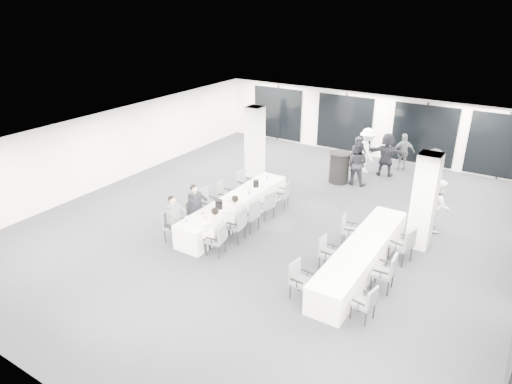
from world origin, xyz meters
TOP-DOWN VIEW (x-y plane):
  - room at (0.89, 1.11)m, footprint 14.04×16.04m
  - column_left at (-2.80, 3.20)m, footprint 0.60×0.60m
  - column_right at (4.20, 1.00)m, footprint 0.60×0.60m
  - banquet_table_main at (-1.20, -0.47)m, footprint 0.90×5.00m
  - banquet_table_side at (3.26, -1.10)m, footprint 0.90×5.00m
  - cocktail_table at (0.32, 4.34)m, footprint 0.86×0.86m
  - chair_main_left_near at (-2.03, -2.58)m, footprint 0.58×0.61m
  - chair_main_left_second at (-2.02, -1.57)m, footprint 0.49×0.53m
  - chair_main_left_mid at (-2.04, -0.87)m, footprint 0.51×0.58m
  - chair_main_left_fourth at (-2.03, 0.04)m, footprint 0.55×0.58m
  - chair_main_left_far at (-2.03, 1.24)m, footprint 0.55×0.59m
  - chair_main_right_near at (-0.37, -2.51)m, footprint 0.54×0.58m
  - chair_main_right_second at (-0.36, -1.57)m, footprint 0.56×0.61m
  - chair_main_right_mid at (-0.36, -0.84)m, footprint 0.55×0.61m
  - chair_main_right_fourth at (-0.37, 0.11)m, footprint 0.58×0.60m
  - chair_main_right_far at (-0.37, 1.19)m, footprint 0.53×0.56m
  - chair_side_left_near at (2.42, -3.04)m, footprint 0.51×0.56m
  - chair_side_left_mid at (2.43, -1.49)m, footprint 0.45×0.50m
  - chair_side_left_far at (2.43, -0.01)m, footprint 0.52×0.56m
  - chair_side_right_near at (4.08, -3.03)m, footprint 0.51×0.54m
  - chair_side_right_mid at (4.09, -1.68)m, footprint 0.53×0.58m
  - chair_side_right_far at (4.09, -0.18)m, footprint 0.63×0.66m
  - seated_guest_a at (-1.86, -2.56)m, footprint 0.50×0.38m
  - seated_guest_b at (-1.86, -1.57)m, footprint 0.50×0.38m
  - seated_guest_c at (-0.53, -2.52)m, footprint 0.50×0.38m
  - seated_guest_d at (-0.53, -1.57)m, footprint 0.50×0.38m
  - standing_guest_a at (0.80, 4.96)m, footprint 0.85×0.77m
  - standing_guest_b at (0.96, 4.47)m, footprint 0.95×0.61m
  - standing_guest_c at (0.82, 5.96)m, footprint 1.35×1.48m
  - standing_guest_d at (2.03, 6.92)m, footprint 1.19×1.08m
  - standing_guest_e at (3.63, 4.88)m, footprint 0.82×1.09m
  - standing_guest_f at (1.61, 6.00)m, footprint 1.93×1.06m
  - standing_guest_g at (-4.84, 6.58)m, footprint 0.84×0.72m
  - standing_guest_h at (4.39, 2.34)m, footprint 0.81×1.02m
  - ice_bucket_near at (-1.20, -1.34)m, footprint 0.23×0.23m
  - ice_bucket_far at (-1.16, 0.70)m, footprint 0.20×0.20m
  - water_bottle_a at (-1.40, -2.60)m, footprint 0.07×0.07m
  - water_bottle_b at (-0.98, 0.00)m, footprint 0.07×0.07m
  - water_bottle_c at (-1.17, 1.44)m, footprint 0.07×0.07m
  - plate_a at (-1.38, -1.90)m, footprint 0.21×0.21m
  - plate_b at (-1.15, -2.08)m, footprint 0.18×0.18m
  - plate_c at (-1.23, -0.79)m, footprint 0.22×0.22m
  - wine_glass at (-0.94, -2.77)m, footprint 0.07×0.07m

SIDE VIEW (x-z plane):
  - banquet_table_main at x=-1.20m, z-range 0.00..0.75m
  - banquet_table_side at x=3.26m, z-range 0.00..0.75m
  - chair_main_left_second at x=-2.02m, z-range 0.06..0.93m
  - chair_side_right_near at x=4.08m, z-range 0.06..0.94m
  - chair_side_left_mid at x=2.43m, z-range 0.06..0.94m
  - chair_side_left_far at x=2.43m, z-range 0.06..0.95m
  - chair_main_right_far at x=-0.37m, z-range 0.06..0.96m
  - chair_main_right_near at x=-0.37m, z-range 0.07..1.00m
  - chair_main_left_fourth at x=-2.03m, z-range 0.07..1.00m
  - chair_side_left_near at x=2.42m, z-range 0.07..1.01m
  - chair_main_right_fourth at x=-0.37m, z-range 0.07..1.01m
  - chair_main_left_far at x=-2.03m, z-range 0.07..1.01m
  - chair_main_left_near at x=-2.03m, z-range 0.07..1.02m
  - chair_side_right_mid at x=4.09m, z-range 0.07..1.07m
  - chair_main_left_mid at x=-2.04m, z-range 0.07..1.08m
  - chair_main_right_mid at x=-0.36m, z-range 0.07..1.09m
  - chair_main_right_second at x=-0.36m, z-range 0.07..1.10m
  - chair_side_right_far at x=4.09m, z-range 0.07..1.10m
  - cocktail_table at x=0.32m, z-range 0.01..1.20m
  - plate_a at x=-1.38m, z-range 0.75..0.78m
  - plate_c at x=-1.23m, z-range 0.75..0.78m
  - plate_b at x=-1.15m, z-range 0.75..0.78m
  - seated_guest_a at x=-1.86m, z-range 0.09..1.53m
  - seated_guest_b at x=-1.86m, z-range 0.09..1.53m
  - seated_guest_c at x=-0.53m, z-range 0.09..1.53m
  - seated_guest_d at x=-0.53m, z-range 0.09..1.53m
  - water_bottle_a at x=-1.40m, z-range 0.75..0.96m
  - water_bottle_b at x=-0.98m, z-range 0.75..0.97m
  - ice_bucket_far at x=-1.16m, z-range 0.75..0.98m
  - water_bottle_c at x=-1.17m, z-range 0.75..0.98m
  - ice_bucket_near at x=-1.20m, z-range 0.75..1.02m
  - standing_guest_d at x=2.03m, z-range 0.00..1.78m
  - wine_glass at x=-0.94m, z-range 0.80..0.98m
  - standing_guest_h at x=4.39m, z-range 0.00..1.84m
  - standing_guest_b at x=0.96m, z-range 0.00..1.93m
  - standing_guest_a at x=0.80m, z-range 0.00..1.94m
  - standing_guest_f at x=1.61m, z-range 0.00..1.99m
  - standing_guest_e at x=3.63m, z-range 0.00..2.01m
  - standing_guest_g at x=-4.84m, z-range 0.00..2.07m
  - standing_guest_c at x=0.82m, z-range 0.00..2.07m
  - room at x=0.89m, z-range -0.03..2.81m
  - column_left at x=-2.80m, z-range 0.00..2.80m
  - column_right at x=4.20m, z-range 0.00..2.80m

